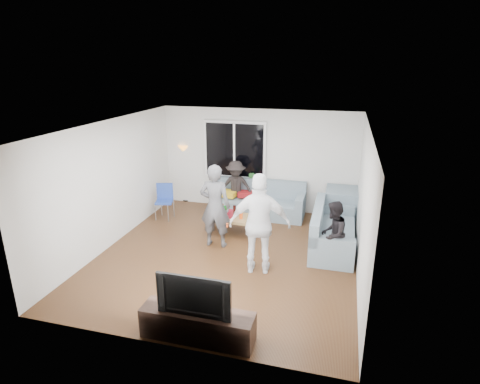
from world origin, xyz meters
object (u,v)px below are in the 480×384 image
(floor_lamp, at_px, (185,174))
(spectator_right, at_px, (333,234))
(sofa_right_section, at_px, (334,228))
(side_chair, at_px, (164,202))
(coffee_table, at_px, (233,225))
(television, at_px, (196,292))
(spectator_back, at_px, (236,187))
(sofa_back_section, at_px, (258,199))
(player_left, at_px, (215,206))
(tv_console, at_px, (198,325))
(player_right, at_px, (260,224))

(floor_lamp, bearing_deg, spectator_right, -33.48)
(sofa_right_section, xyz_separation_m, floor_lamp, (-4.07, 1.90, 0.36))
(side_chair, distance_m, spectator_right, 4.29)
(coffee_table, xyz_separation_m, television, (0.51, -3.56, 0.54))
(floor_lamp, relative_size, spectator_back, 1.15)
(sofa_back_section, bearing_deg, floor_lamp, 165.92)
(spectator_right, bearing_deg, player_left, -81.73)
(spectator_right, bearing_deg, floor_lamp, -109.35)
(sofa_right_section, height_order, spectator_back, spectator_back)
(coffee_table, distance_m, side_chair, 1.91)
(sofa_back_section, distance_m, tv_console, 4.78)
(coffee_table, height_order, side_chair, side_chair)
(tv_console, bearing_deg, sofa_back_section, 92.39)
(television, bearing_deg, sofa_right_section, 63.51)
(sofa_back_section, relative_size, player_left, 1.31)
(side_chair, relative_size, tv_console, 0.54)
(side_chair, xyz_separation_m, spectator_back, (1.58, 0.85, 0.25))
(coffee_table, xyz_separation_m, side_chair, (-1.86, 0.39, 0.23))
(tv_console, distance_m, television, 0.52)
(sofa_back_section, bearing_deg, player_left, -104.37)
(spectator_back, height_order, television, spectator_back)
(sofa_right_section, distance_m, player_left, 2.49)
(sofa_back_section, bearing_deg, player_right, -77.00)
(television, bearing_deg, tv_console, 0.00)
(player_left, xyz_separation_m, spectator_back, (-0.10, 1.93, -0.20))
(spectator_back, bearing_deg, spectator_right, -50.77)
(sofa_right_section, height_order, player_right, player_right)
(sofa_back_section, bearing_deg, tv_console, -87.61)
(sofa_back_section, relative_size, spectator_right, 1.80)
(side_chair, height_order, floor_lamp, floor_lamp)
(sofa_right_section, bearing_deg, player_left, 102.80)
(tv_console, bearing_deg, player_left, 103.46)
(coffee_table, distance_m, television, 3.64)
(coffee_table, distance_m, floor_lamp, 2.62)
(sofa_right_section, relative_size, coffee_table, 1.82)
(spectator_back, bearing_deg, player_right, -75.72)
(sofa_right_section, relative_size, spectator_back, 1.47)
(sofa_right_section, relative_size, tv_console, 1.25)
(coffee_table, xyz_separation_m, spectator_back, (-0.28, 1.24, 0.48))
(floor_lamp, xyz_separation_m, player_left, (1.68, -2.45, 0.10))
(sofa_back_section, bearing_deg, sofa_right_section, -35.62)
(sofa_back_section, distance_m, spectator_back, 0.64)
(floor_lamp, height_order, player_right, player_right)
(sofa_right_section, xyz_separation_m, tv_console, (-1.70, -3.41, -0.20))
(sofa_back_section, height_order, side_chair, side_chair)
(sofa_back_section, relative_size, sofa_right_section, 1.15)
(player_right, relative_size, tv_console, 1.17)
(sofa_back_section, relative_size, television, 2.21)
(side_chair, distance_m, player_right, 3.42)
(tv_console, relative_size, television, 1.54)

